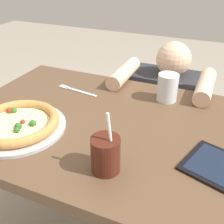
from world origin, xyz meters
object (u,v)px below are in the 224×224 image
pizza_near (18,124)px  fork (76,90)px  drink_cup_colored (106,154)px  water_cup_clear (168,87)px  diner_seated (165,126)px

pizza_near → fork: size_ratio=1.63×
drink_cup_colored → water_cup_clear: bearing=82.8°
pizza_near → fork: pizza_near is taller
pizza_near → diner_seated: diner_seated is taller
pizza_near → drink_cup_colored: bearing=-10.3°
pizza_near → water_cup_clear: water_cup_clear is taller
fork → drink_cup_colored: bearing=-51.0°
water_cup_clear → fork: size_ratio=0.56×
diner_seated → drink_cup_colored: bearing=-90.8°
fork → diner_seated: bearing=50.6°
pizza_near → diner_seated: 0.93m
water_cup_clear → fork: (-0.39, -0.07, -0.06)m
water_cup_clear → diner_seated: (-0.05, 0.35, -0.42)m
drink_cup_colored → fork: (-0.33, 0.41, -0.05)m
drink_cup_colored → water_cup_clear: size_ratio=1.65×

